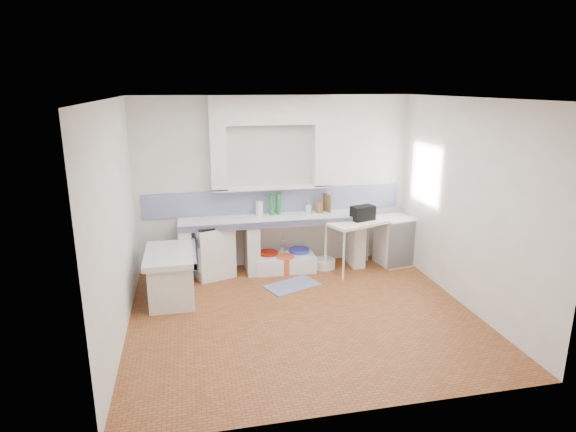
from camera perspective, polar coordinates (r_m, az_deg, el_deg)
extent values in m
plane|color=brown|center=(6.53, 1.85, -11.65)|extent=(4.50, 4.50, 0.00)
plane|color=white|center=(5.83, 2.09, 13.71)|extent=(4.50, 4.50, 0.00)
plane|color=white|center=(7.94, -1.49, 3.96)|extent=(4.50, 0.00, 4.50)
plane|color=white|center=(4.21, 8.50, -6.61)|extent=(4.50, 0.00, 4.50)
plane|color=white|center=(5.93, -19.68, -0.88)|extent=(0.00, 4.50, 4.50)
plane|color=white|center=(6.91, 20.40, 1.27)|extent=(0.00, 4.50, 4.50)
cube|color=white|center=(7.65, -2.13, 12.40)|extent=(1.90, 0.25, 0.45)
cube|color=#3C2713|center=(7.97, 17.08, 4.79)|extent=(0.35, 0.86, 1.06)
cube|color=white|center=(7.84, 16.36, 7.51)|extent=(0.01, 0.84, 0.24)
cube|color=white|center=(7.76, -1.79, -0.42)|extent=(3.00, 0.60, 0.08)
cube|color=navy|center=(7.49, -1.41, -0.98)|extent=(3.00, 0.04, 0.10)
cube|color=white|center=(7.78, -11.98, -4.17)|extent=(0.20, 0.55, 0.82)
cube|color=white|center=(7.84, -4.28, -3.72)|extent=(0.20, 0.55, 0.82)
cube|color=white|center=(8.24, 7.88, -2.88)|extent=(0.20, 0.55, 0.82)
cube|color=white|center=(6.95, -13.71, -4.48)|extent=(0.70, 1.10, 0.08)
cube|color=white|center=(7.08, -13.53, -7.15)|extent=(0.60, 1.00, 0.62)
cube|color=navy|center=(6.95, -10.99, -4.33)|extent=(0.04, 1.10, 0.10)
cube|color=navy|center=(7.99, -1.46, 1.82)|extent=(4.27, 0.03, 0.40)
cube|color=white|center=(7.76, -9.00, -4.04)|extent=(0.74, 0.73, 0.83)
cube|color=white|center=(7.98, -0.37, -5.58)|extent=(0.99, 0.56, 0.23)
cube|color=white|center=(7.96, 8.08, -3.46)|extent=(1.14, 0.88, 0.04)
cube|color=white|center=(8.37, 12.51, -2.83)|extent=(0.62, 0.62, 0.82)
cylinder|color=#B71A0C|center=(8.00, -2.31, -5.27)|extent=(0.33, 0.33, 0.30)
cylinder|color=#E2582F|center=(7.86, -0.32, -5.71)|extent=(0.36, 0.36, 0.28)
cylinder|color=blue|center=(8.10, 1.33, -4.96)|extent=(0.44, 0.44, 0.32)
cylinder|color=white|center=(8.11, 4.25, -5.59)|extent=(0.50, 0.50, 0.15)
cylinder|color=silver|center=(8.14, -0.72, -4.79)|extent=(0.11, 0.11, 0.33)
cylinder|color=silver|center=(8.17, -0.12, -4.91)|extent=(0.08, 0.08, 0.28)
cube|color=black|center=(7.86, 8.82, 0.34)|extent=(0.42, 0.31, 0.23)
cylinder|color=#20752C|center=(7.85, -1.95, 1.36)|extent=(0.10, 0.10, 0.34)
cylinder|color=#20752C|center=(7.87, -1.11, 1.43)|extent=(0.09, 0.09, 0.35)
cube|color=brown|center=(8.02, 3.71, 1.10)|extent=(0.12, 0.11, 0.20)
cube|color=brown|center=(8.06, 4.66, 1.57)|extent=(0.08, 0.22, 0.31)
cylinder|color=white|center=(7.83, -3.41, 0.90)|extent=(0.13, 0.13, 0.23)
imported|color=white|center=(7.99, 2.45, 1.07)|extent=(0.11, 0.11, 0.20)
cube|color=#324190|center=(7.41, 0.49, -8.20)|extent=(0.90, 0.72, 0.01)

